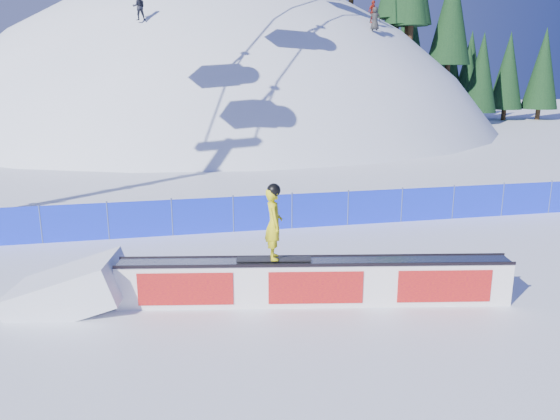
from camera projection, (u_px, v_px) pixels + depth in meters
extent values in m
plane|color=white|center=(367.00, 272.00, 14.60)|extent=(160.00, 160.00, 0.00)
sphere|color=white|center=(220.00, 293.00, 58.85)|extent=(64.00, 64.00, 64.00)
cylinder|color=#332214|center=(352.00, 19.00, 57.95)|extent=(0.50, 0.50, 1.40)
cylinder|color=#332214|center=(365.00, 30.00, 58.97)|extent=(0.50, 0.50, 1.40)
cylinder|color=#332214|center=(394.00, 30.00, 53.80)|extent=(0.50, 0.50, 1.40)
cylinder|color=#332214|center=(405.00, 51.00, 57.64)|extent=(0.50, 0.50, 1.40)
cone|color=black|center=(407.00, 9.00, 56.60)|extent=(3.16, 3.16, 7.19)
cylinder|color=#332214|center=(391.00, 49.00, 59.75)|extent=(0.50, 0.50, 1.40)
cone|color=black|center=(393.00, 10.00, 58.75)|extent=(3.06, 3.06, 6.95)
cylinder|color=#332214|center=(442.00, 82.00, 56.84)|extent=(0.50, 0.50, 1.40)
cone|color=black|center=(446.00, 26.00, 55.47)|extent=(4.33, 4.33, 9.85)
cylinder|color=#332214|center=(429.00, 82.00, 59.89)|extent=(0.50, 0.50, 1.40)
cone|color=black|center=(432.00, 34.00, 58.64)|extent=(3.90, 3.90, 8.86)
cylinder|color=#332214|center=(446.00, 112.00, 62.99)|extent=(0.50, 0.50, 1.40)
cone|color=black|center=(449.00, 78.00, 62.03)|extent=(2.88, 2.88, 6.55)
cylinder|color=#332214|center=(473.00, 114.00, 59.91)|extent=(0.50, 0.50, 1.40)
cone|color=black|center=(476.00, 78.00, 58.94)|extent=(2.94, 2.94, 6.69)
cylinder|color=#332214|center=(522.00, 118.00, 55.07)|extent=(0.50, 0.50, 1.40)
cone|color=black|center=(528.00, 68.00, 53.85)|extent=(3.83, 3.83, 8.70)
cylinder|color=#332214|center=(520.00, 116.00, 57.95)|extent=(0.50, 0.50, 1.40)
cone|color=black|center=(526.00, 62.00, 56.58)|extent=(4.35, 4.35, 9.89)
cylinder|color=#332214|center=(531.00, 116.00, 58.33)|extent=(0.50, 0.50, 1.40)
cone|color=black|center=(536.00, 65.00, 57.03)|extent=(4.11, 4.11, 9.34)
cylinder|color=#332214|center=(522.00, 114.00, 60.70)|extent=(0.50, 0.50, 1.40)
cone|color=black|center=(527.00, 65.00, 59.39)|extent=(4.16, 4.16, 9.45)
cube|color=#152FEA|center=(320.00, 210.00, 18.72)|extent=(22.00, 0.03, 1.20)
cylinder|color=#45547C|center=(41.00, 223.00, 16.88)|extent=(0.05, 0.05, 1.30)
cylinder|color=#45547C|center=(108.00, 220.00, 17.29)|extent=(0.05, 0.05, 1.30)
cylinder|color=#45547C|center=(172.00, 216.00, 17.69)|extent=(0.05, 0.05, 1.30)
cylinder|color=#45547C|center=(233.00, 213.00, 18.10)|extent=(0.05, 0.05, 1.30)
cylinder|color=#45547C|center=(292.00, 210.00, 18.50)|extent=(0.05, 0.05, 1.30)
cylinder|color=#45547C|center=(348.00, 207.00, 18.91)|extent=(0.05, 0.05, 1.30)
cylinder|color=#45547C|center=(402.00, 204.00, 19.31)|extent=(0.05, 0.05, 1.30)
cylinder|color=#45547C|center=(453.00, 201.00, 19.72)|extent=(0.05, 0.05, 1.30)
cylinder|color=#45547C|center=(503.00, 199.00, 20.12)|extent=(0.05, 0.05, 1.30)
cylinder|color=#45547C|center=(550.00, 196.00, 20.52)|extent=(0.05, 0.05, 1.30)
cube|color=white|center=(315.00, 283.00, 12.51)|extent=(8.92, 2.17, 1.01)
cube|color=#91949E|center=(315.00, 261.00, 12.38)|extent=(8.84, 2.18, 0.04)
cube|color=black|center=(316.00, 265.00, 12.09)|extent=(8.83, 1.65, 0.07)
cube|color=black|center=(314.00, 256.00, 12.66)|extent=(8.83, 1.65, 0.07)
cube|color=red|center=(316.00, 288.00, 12.22)|extent=(8.38, 1.56, 0.76)
cube|color=red|center=(314.00, 278.00, 12.79)|extent=(8.38, 1.56, 0.76)
cube|color=black|center=(274.00, 259.00, 12.34)|extent=(1.71, 0.60, 0.03)
imported|color=yellow|center=(274.00, 224.00, 12.13)|extent=(0.44, 0.63, 1.63)
sphere|color=black|center=(274.00, 190.00, 11.94)|extent=(0.30, 0.30, 0.30)
imported|color=black|center=(139.00, 7.00, 34.73)|extent=(0.84, 0.68, 1.65)
imported|color=maroon|center=(373.00, 12.00, 41.02)|extent=(1.03, 0.86, 1.65)
imported|color=black|center=(375.00, 19.00, 39.87)|extent=(0.95, 0.80, 1.65)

